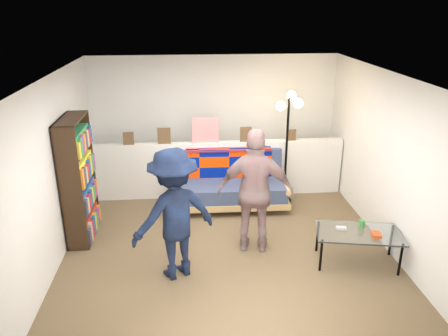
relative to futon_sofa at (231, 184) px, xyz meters
name	(u,v)px	position (x,y,z in m)	size (l,w,h in m)	color
ground	(226,247)	(-0.20, -1.37, -0.38)	(5.00, 5.00, 0.00)	brown
room_shell	(224,125)	(-0.20, -0.90, 1.29)	(4.60, 5.05, 2.45)	silver
half_wall_ledge	(217,169)	(-0.20, 0.43, 0.12)	(4.45, 0.15, 1.00)	silver
ledge_decor	(204,133)	(-0.43, 0.41, 0.79)	(2.97, 0.02, 0.45)	brown
futon_sofa	(231,184)	(0.00, 0.00, 0.00)	(1.94, 0.97, 0.82)	tan
bookshelf	(79,183)	(-2.28, -0.85, 0.46)	(0.30, 0.90, 1.80)	black
coffee_table	(359,234)	(1.49, -1.92, 0.05)	(1.19, 0.80, 0.57)	black
floor_lamp	(288,126)	(0.96, 0.08, 0.98)	(0.39, 0.36, 1.92)	black
person_left	(174,214)	(-0.90, -1.96, 0.46)	(1.09, 0.63, 1.68)	black
person_right	(256,192)	(0.18, -1.45, 0.49)	(1.03, 0.43, 1.75)	tan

